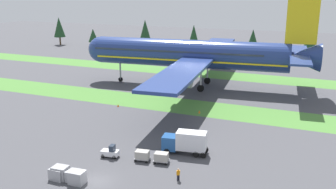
{
  "coord_description": "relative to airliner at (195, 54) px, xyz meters",
  "views": [
    {
      "loc": [
        25.89,
        -37.88,
        24.36
      ],
      "look_at": [
        -2.38,
        29.66,
        4.0
      ],
      "focal_mm": 40.52,
      "sensor_mm": 36.0,
      "label": 1
    }
  ],
  "objects": [
    {
      "name": "taxiway_marker_1",
      "position": [
        -9.52,
        -22.7,
        -8.34
      ],
      "size": [
        0.44,
        0.44,
        0.6
      ],
      "primitive_type": "cone",
      "color": "orange",
      "rests_on": "ground"
    },
    {
      "name": "cargo_dolly_lead",
      "position": [
        7.14,
        -44.49,
        -7.72
      ],
      "size": [
        2.4,
        1.81,
        1.55
      ],
      "rotation": [
        0.0,
        0.0,
        1.72
      ],
      "color": "#A3A3A8",
      "rests_on": "ground"
    },
    {
      "name": "uld_container_2",
      "position": [
        2.4,
        -53.86,
        -7.77
      ],
      "size": [
        2.08,
        1.7,
        1.75
      ],
      "primitive_type": "cube",
      "rotation": [
        0.0,
        0.0,
        0.05
      ],
      "color": "#A3A3A8",
      "rests_on": "ground"
    },
    {
      "name": "distant_tree_line",
      "position": [
        -3.69,
        49.57,
        -1.63
      ],
      "size": [
        176.86,
        9.24,
        12.41
      ],
      "color": "#4C3823",
      "rests_on": "ground"
    },
    {
      "name": "grass_strip_far",
      "position": [
        4.49,
        16.39,
        -8.64
      ],
      "size": [
        320.0,
        10.54,
        0.01
      ],
      "primitive_type": "cube",
      "color": "#4C8438",
      "rests_on": "ground"
    },
    {
      "name": "uld_container_1",
      "position": [
        1.78,
        -53.64,
        -7.89
      ],
      "size": [
        2.1,
        1.73,
        1.52
      ],
      "primitive_type": "cube",
      "rotation": [
        0.0,
        0.0,
        -0.07
      ],
      "color": "#A3A3A8",
      "rests_on": "ground"
    },
    {
      "name": "ground_plane",
      "position": [
        4.49,
        -52.36,
        -8.64
      ],
      "size": [
        400.0,
        400.0,
        0.0
      ],
      "primitive_type": "plane",
      "color": "#47474C"
    },
    {
      "name": "cargo_dolly_second",
      "position": [
        10.0,
        -44.06,
        -7.72
      ],
      "size": [
        2.4,
        1.81,
        1.55
      ],
      "rotation": [
        0.0,
        0.0,
        1.72
      ],
      "color": "#A3A3A8",
      "rests_on": "ground"
    },
    {
      "name": "airliner",
      "position": [
        0.0,
        0.0,
        0.0
      ],
      "size": [
        59.35,
        73.51,
        24.09
      ],
      "rotation": [
        0.0,
        0.0,
        1.67
      ],
      "color": "navy",
      "rests_on": "ground"
    },
    {
      "name": "catering_truck",
      "position": [
        12.09,
        -39.62,
        -6.69
      ],
      "size": [
        7.22,
        3.32,
        3.58
      ],
      "rotation": [
        0.0,
        0.0,
        1.72
      ],
      "color": "#1E4C8E",
      "rests_on": "ground"
    },
    {
      "name": "grass_strip_near",
      "position": [
        4.49,
        -16.69,
        -8.64
      ],
      "size": [
        320.0,
        10.54,
        0.01
      ],
      "primitive_type": "cube",
      "color": "#4C8438",
      "rests_on": "ground"
    },
    {
      "name": "uld_container_3",
      "position": [
        -0.41,
        -53.65,
        -7.76
      ],
      "size": [
        2.11,
        1.74,
        1.77
      ],
      "primitive_type": "cube",
      "rotation": [
        0.0,
        0.0,
        0.07
      ],
      "color": "#A3A3A8",
      "rests_on": "ground"
    },
    {
      "name": "ground_crew_marshaller",
      "position": [
        14.2,
        -48.09,
        -7.7
      ],
      "size": [
        0.36,
        0.48,
        1.74
      ],
      "rotation": [
        0.0,
        0.0,
        0.99
      ],
      "color": "black",
      "rests_on": "ground"
    },
    {
      "name": "uld_container_0",
      "position": [
        -0.7,
        -53.85,
        -7.86
      ],
      "size": [
        2.01,
        1.61,
        1.57
      ],
      "primitive_type": "cube",
      "rotation": [
        0.0,
        0.0,
        -0.01
      ],
      "color": "#A3A3A8",
      "rests_on": "ground"
    },
    {
      "name": "baggage_tug",
      "position": [
        2.17,
        -45.24,
        -7.83
      ],
      "size": [
        2.76,
        1.67,
        1.97
      ],
      "rotation": [
        0.0,
        0.0,
        1.72
      ],
      "color": "silver",
      "rests_on": "ground"
    },
    {
      "name": "taxiway_marker_0",
      "position": [
        7.93,
        -20.04,
        -8.33
      ],
      "size": [
        0.44,
        0.44,
        0.63
      ],
      "primitive_type": "cone",
      "color": "orange",
      "rests_on": "ground"
    }
  ]
}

